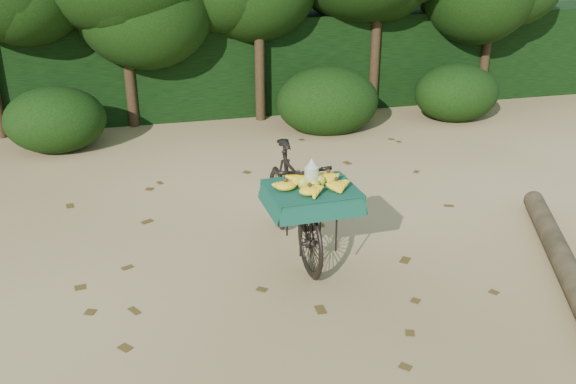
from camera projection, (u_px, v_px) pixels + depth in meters
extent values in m
plane|color=tan|center=(321.00, 249.00, 6.63)|extent=(80.00, 80.00, 0.00)
imported|color=black|center=(293.00, 201.00, 6.40)|extent=(0.58, 1.92, 1.15)
cube|color=black|center=(312.00, 190.00, 5.73)|extent=(0.42, 0.51, 0.03)
cube|color=#124633|center=(312.00, 188.00, 5.72)|extent=(0.84, 0.71, 0.01)
ellipsoid|color=#A5A728|center=(320.00, 181.00, 5.72)|extent=(0.11, 0.09, 0.12)
ellipsoid|color=#A5A728|center=(309.00, 179.00, 5.76)|extent=(0.11, 0.09, 0.12)
ellipsoid|color=#A5A728|center=(304.00, 183.00, 5.67)|extent=(0.11, 0.09, 0.12)
ellipsoid|color=#A5A728|center=(314.00, 185.00, 5.63)|extent=(0.11, 0.09, 0.12)
cylinder|color=#EAE5C6|center=(311.00, 176.00, 5.68)|extent=(0.13, 0.13, 0.17)
cylinder|color=brown|center=(563.00, 261.00, 6.15)|extent=(1.58, 3.00, 0.23)
cube|color=black|center=(223.00, 62.00, 11.90)|extent=(26.00, 1.80, 1.80)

